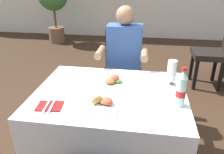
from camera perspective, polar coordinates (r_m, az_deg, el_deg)
The scene contains 11 objects.
ground_plane at distance 2.25m, azimuth -2.47°, elevation -18.74°, with size 11.00×11.00×0.00m, color #382619.
main_dining_table at distance 1.81m, azimuth -0.48°, elevation -8.38°, with size 1.15×0.90×0.72m.
chair_far_diner_seat at distance 2.55m, azimuth 2.52°, elevation 1.90°, with size 0.44×0.50×0.97m.
seated_diner_far at distance 2.38m, azimuth 2.99°, elevation 4.31°, with size 0.50×0.46×1.26m.
plate_near_camera at distance 1.54m, azimuth -2.79°, elevation -6.87°, with size 0.25×0.25×0.07m.
plate_far_diner at distance 1.84m, azimuth 0.21°, elevation -1.01°, with size 0.22×0.22×0.07m.
beer_glass_left at distance 1.86m, azimuth 14.89°, elevation 1.25°, with size 0.07×0.07×0.20m.
cola_bottle_primary at distance 1.57m, azimuth 17.15°, elevation -2.98°, with size 0.07×0.07×0.28m.
napkin_cutlery_set at distance 1.60m, azimuth -15.53°, elevation -7.06°, with size 0.18×0.19×0.01m.
background_chair_left at distance 3.52m, azimuth 24.89°, elevation 6.20°, with size 0.50×0.44×0.97m.
potted_plant_corner at distance 5.57m, azimuth -14.66°, elevation 18.03°, with size 0.66×0.66×1.41m.
Camera 1 is at (0.34, -1.59, 1.55)m, focal length 36.06 mm.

